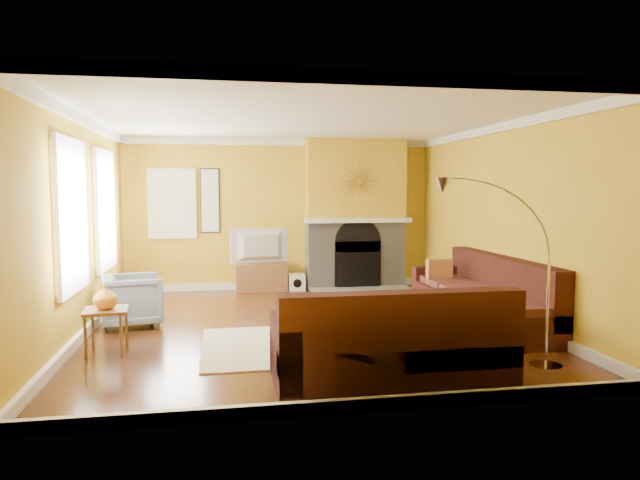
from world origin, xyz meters
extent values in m
cube|color=#552B11|center=(0.00, 0.00, -0.01)|extent=(5.50, 6.00, 0.02)
cube|color=white|center=(0.00, 0.00, 2.71)|extent=(5.50, 6.00, 0.02)
cube|color=gold|center=(0.00, 3.01, 1.35)|extent=(5.50, 0.02, 2.70)
cube|color=gold|center=(0.00, -3.01, 1.35)|extent=(5.50, 0.02, 2.70)
cube|color=gold|center=(-2.76, 0.00, 1.35)|extent=(0.02, 6.00, 2.70)
cube|color=gold|center=(2.76, 0.00, 1.35)|extent=(0.02, 6.00, 2.70)
cube|color=white|center=(-2.72, 1.30, 1.50)|extent=(0.06, 1.22, 1.72)
cube|color=white|center=(-2.72, -0.60, 1.50)|extent=(0.06, 1.22, 1.72)
cube|color=white|center=(-1.90, 2.96, 1.55)|extent=(0.82, 0.06, 1.22)
cube|color=white|center=(-1.25, 2.97, 1.60)|extent=(0.34, 0.04, 1.14)
cube|color=white|center=(1.35, 2.56, 1.25)|extent=(1.92, 0.22, 0.08)
cube|color=gray|center=(1.35, 2.25, 0.03)|extent=(1.80, 0.70, 0.06)
cube|color=beige|center=(-0.11, -0.90, 0.01)|extent=(2.40, 1.80, 0.02)
cube|color=brown|center=(-0.37, 2.78, 0.25)|extent=(0.90, 0.40, 0.49)
imported|color=black|center=(-0.37, 2.78, 0.80)|extent=(1.07, 0.42, 0.62)
cube|color=white|center=(0.25, 2.73, 0.14)|extent=(0.29, 0.29, 0.29)
imported|color=gray|center=(-2.23, 0.41, 0.34)|extent=(0.89, 0.87, 0.68)
imported|color=orange|center=(-2.32, -0.88, 0.64)|extent=(0.27, 0.27, 0.27)
imported|color=white|center=(0.62, -0.68, 0.44)|extent=(0.34, 0.36, 0.03)
camera|label=1|loc=(-1.09, -7.29, 1.78)|focal=32.00mm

